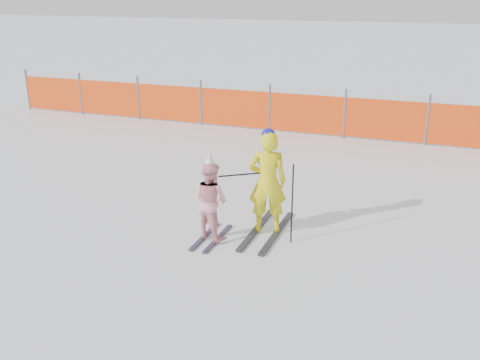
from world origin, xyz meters
The scene contains 5 objects.
ground centered at (0.00, 0.00, 0.00)m, with size 120.00×120.00×0.00m, color white.
adult centered at (0.27, 0.98, 0.83)m, with size 0.68×1.62×1.68m.
child centered at (-0.46, 0.47, 0.63)m, with size 0.70×1.03×1.39m.
ski_poles centered at (0.44, 0.76, 0.75)m, with size 1.10×0.38×1.23m.
safety_fence centered at (-1.23, 7.09, 0.56)m, with size 16.87×0.06×1.25m.
Camera 1 is at (2.55, -6.33, 3.61)m, focal length 40.00 mm.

